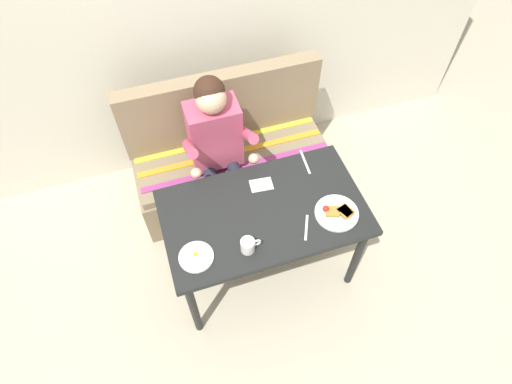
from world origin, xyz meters
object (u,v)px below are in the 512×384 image
at_px(couch, 231,160).
at_px(plate_eggs, 196,257).
at_px(table, 264,218).
at_px(napkin, 261,185).
at_px(fork, 306,227).
at_px(coffee_mug, 248,245).
at_px(knife, 305,162).
at_px(person, 217,144).
at_px(plate_breakfast, 338,213).

bearing_deg(couch, plate_eggs, -115.58).
distance_m(table, plate_eggs, 0.49).
height_order(napkin, fork, napkin).
height_order(table, fork, fork).
distance_m(coffee_mug, knife, 0.72).
height_order(table, person, person).
height_order(plate_eggs, napkin, plate_eggs).
distance_m(person, coffee_mug, 0.81).
height_order(coffee_mug, knife, coffee_mug).
height_order(coffee_mug, fork, coffee_mug).
distance_m(table, plate_breakfast, 0.44).
xyz_separation_m(couch, knife, (0.37, -0.49, 0.40)).
xyz_separation_m(plate_breakfast, napkin, (-0.36, 0.34, -0.01)).
bearing_deg(plate_breakfast, fork, -171.42).
distance_m(couch, napkin, 0.71).
relative_size(coffee_mug, knife, 0.59).
height_order(couch, plate_eggs, couch).
height_order(plate_eggs, coffee_mug, coffee_mug).
bearing_deg(plate_eggs, plate_breakfast, 1.38).
distance_m(person, napkin, 0.44).
height_order(plate_eggs, fork, plate_eggs).
bearing_deg(napkin, coffee_mug, -117.78).
bearing_deg(person, coffee_mug, -92.97).
bearing_deg(knife, person, 151.58).
height_order(table, coffee_mug, coffee_mug).
bearing_deg(coffee_mug, napkin, 62.22).
bearing_deg(knife, couch, 131.30).
relative_size(table, napkin, 8.77).
relative_size(couch, knife, 7.20).
xyz_separation_m(coffee_mug, napkin, (0.21, 0.40, -0.04)).
height_order(plate_breakfast, napkin, plate_breakfast).
relative_size(couch, coffee_mug, 12.20).
relative_size(table, knife, 6.00).
height_order(plate_breakfast, coffee_mug, coffee_mug).
distance_m(napkin, fork, 0.40).
distance_m(coffee_mug, napkin, 0.45).
bearing_deg(fork, person, 137.72).
bearing_deg(table, plate_eggs, -158.60).
distance_m(couch, fork, 1.05).
distance_m(person, plate_breakfast, 0.91).
xyz_separation_m(person, fork, (0.32, -0.78, -0.01)).
height_order(table, napkin, napkin).
bearing_deg(knife, plate_eggs, -146.91).
bearing_deg(fork, plate_breakfast, 34.15).
bearing_deg(fork, couch, 127.02).
relative_size(couch, fork, 8.47).
distance_m(plate_eggs, fork, 0.64).
distance_m(plate_breakfast, napkin, 0.49).
bearing_deg(knife, plate_breakfast, -81.40).
xyz_separation_m(table, knife, (0.37, 0.27, 0.08)).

